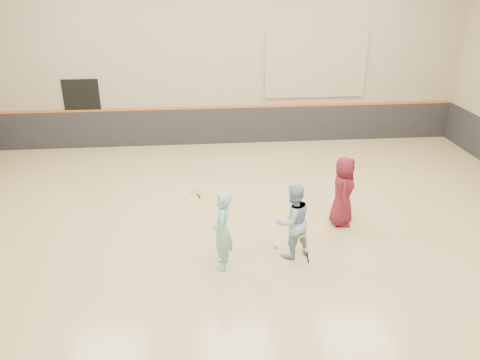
{
  "coord_description": "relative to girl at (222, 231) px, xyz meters",
  "views": [
    {
      "loc": [
        -0.93,
        -8.6,
        5.19
      ],
      "look_at": [
        -0.1,
        0.4,
        1.15
      ],
      "focal_mm": 35.0,
      "sensor_mm": 36.0,
      "label": 1
    }
  ],
  "objects": [
    {
      "name": "room",
      "position": [
        0.57,
        1.08,
        0.03
      ],
      "size": [
        15.04,
        12.04,
        6.22
      ],
      "color": "tan",
      "rests_on": "ground"
    },
    {
      "name": "wainscot_back",
      "position": [
        0.57,
        7.05,
        -0.19
      ],
      "size": [
        14.9,
        0.04,
        1.2
      ],
      "primitive_type": "cube",
      "color": "#232326",
      "rests_on": "floor"
    },
    {
      "name": "accent_stripe",
      "position": [
        0.57,
        7.04,
        0.43
      ],
      "size": [
        14.9,
        0.03,
        0.06
      ],
      "primitive_type": "cube",
      "color": "#D85914",
      "rests_on": "wall_back"
    },
    {
      "name": "acoustic_panel",
      "position": [
        3.37,
        7.03,
        1.71
      ],
      "size": [
        3.2,
        0.08,
        2.0
      ],
      "primitive_type": "cube",
      "color": "tan",
      "rests_on": "wall_back"
    },
    {
      "name": "doorway",
      "position": [
        -3.93,
        7.06,
        0.31
      ],
      "size": [
        1.1,
        0.05,
        2.2
      ],
      "primitive_type": "cube",
      "color": "black",
      "rests_on": "floor"
    },
    {
      "name": "girl",
      "position": [
        0.0,
        0.0,
        0.0
      ],
      "size": [
        0.44,
        0.61,
        1.57
      ],
      "primitive_type": "imported",
      "rotation": [
        0.0,
        0.0,
        -1.69
      ],
      "color": "#70C3B2",
      "rests_on": "floor"
    },
    {
      "name": "instructor",
      "position": [
        1.38,
        0.27,
        -0.01
      ],
      "size": [
        0.92,
        0.83,
        1.55
      ],
      "primitive_type": "imported",
      "rotation": [
        0.0,
        0.0,
        3.54
      ],
      "color": "#83A3CA",
      "rests_on": "floor"
    },
    {
      "name": "young_man",
      "position": [
        2.73,
        1.46,
        0.01
      ],
      "size": [
        0.67,
        0.87,
        1.59
      ],
      "primitive_type": "imported",
      "rotation": [
        0.0,
        0.0,
        1.34
      ],
      "color": "maroon",
      "rests_on": "floor"
    },
    {
      "name": "held_racket",
      "position": [
        1.53,
        -0.16,
        -0.24
      ],
      "size": [
        0.4,
        0.4,
        0.54
      ],
      "primitive_type": null,
      "color": "#BBD22E",
      "rests_on": "instructor"
    },
    {
      "name": "spare_racket",
      "position": [
        -0.49,
        3.38,
        -0.76
      ],
      "size": [
        0.71,
        0.71,
        0.05
      ],
      "primitive_type": null,
      "color": "#C5D22E",
      "rests_on": "floor"
    },
    {
      "name": "ball_under_racket",
      "position": [
        1.1,
        0.56,
        -0.75
      ],
      "size": [
        0.07,
        0.07,
        0.07
      ],
      "primitive_type": "sphere",
      "color": "#BFD431",
      "rests_on": "floor"
    },
    {
      "name": "ball_in_hand",
      "position": [
        2.83,
        1.31,
        0.25
      ],
      "size": [
        0.07,
        0.07,
        0.07
      ],
      "primitive_type": "sphere",
      "color": "yellow",
      "rests_on": "young_man"
    },
    {
      "name": "ball_beside_spare",
      "position": [
        -0.57,
        3.35,
        -0.75
      ],
      "size": [
        0.07,
        0.07,
        0.07
      ],
      "primitive_type": "sphere",
      "color": "#C7E836",
      "rests_on": "floor"
    }
  ]
}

